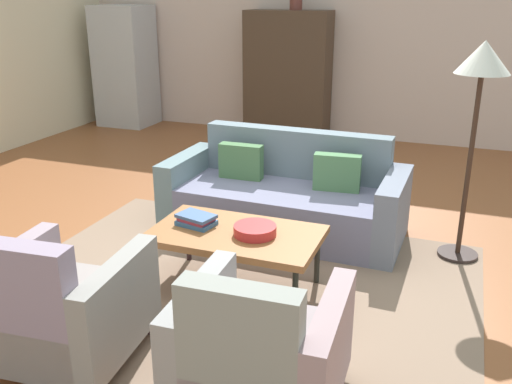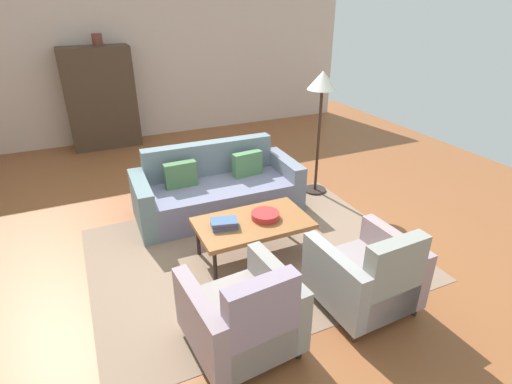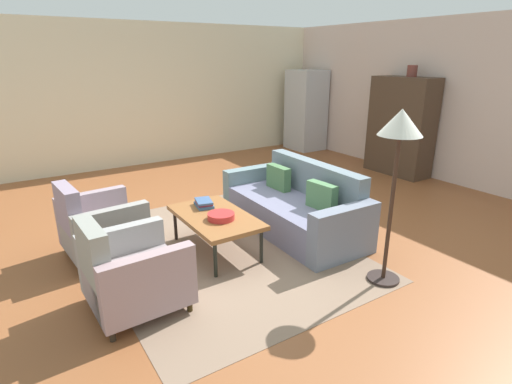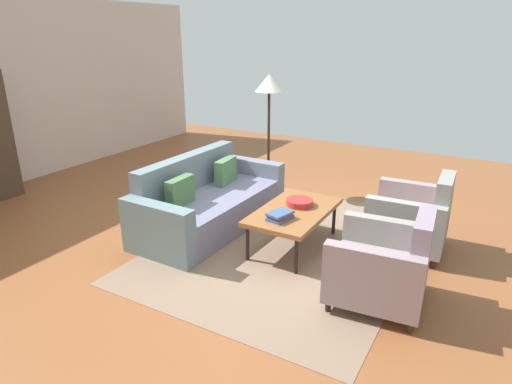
% 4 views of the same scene
% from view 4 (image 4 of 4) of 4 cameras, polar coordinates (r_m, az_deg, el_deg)
% --- Properties ---
extents(ground_plane, '(10.23, 10.23, 0.00)m').
position_cam_4_polar(ground_plane, '(5.19, -1.72, -6.17)').
color(ground_plane, brown).
extents(wall_back, '(8.53, 0.12, 2.80)m').
position_cam_4_polar(wall_back, '(7.81, -29.94, 10.90)').
color(wall_back, beige).
rests_on(wall_back, ground).
extents(area_rug, '(3.40, 2.60, 0.01)m').
position_cam_4_polar(area_rug, '(5.08, 4.24, -6.77)').
color(area_rug, '#866C58').
rests_on(area_rug, ground).
extents(couch, '(2.12, 0.94, 0.86)m').
position_cam_4_polar(couch, '(5.50, -6.40, -1.44)').
color(couch, slate).
rests_on(couch, ground).
extents(coffee_table, '(1.20, 0.70, 0.45)m').
position_cam_4_polar(coffee_table, '(4.89, 4.89, -2.67)').
color(coffee_table, black).
rests_on(coffee_table, ground).
extents(armchair_left, '(0.87, 0.87, 0.88)m').
position_cam_4_polar(armchair_left, '(4.08, 16.37, -9.37)').
color(armchair_left, black).
rests_on(armchair_left, ground).
extents(armchair_right, '(0.83, 0.83, 0.88)m').
position_cam_4_polar(armchair_right, '(5.15, 19.65, -3.42)').
color(armchair_right, '#38221F').
rests_on(armchair_right, ground).
extents(fruit_bowl, '(0.30, 0.30, 0.07)m').
position_cam_4_polar(fruit_bowl, '(4.99, 5.63, -1.33)').
color(fruit_bowl, red).
rests_on(fruit_bowl, coffee_table).
extents(book_stack, '(0.30, 0.24, 0.08)m').
position_cam_4_polar(book_stack, '(4.61, 3.10, -3.06)').
color(book_stack, '#33608E').
rests_on(book_stack, coffee_table).
extents(floor_lamp, '(0.40, 0.40, 1.72)m').
position_cam_4_polar(floor_lamp, '(6.41, 1.69, 12.46)').
color(floor_lamp, '#2E2422').
rests_on(floor_lamp, ground).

